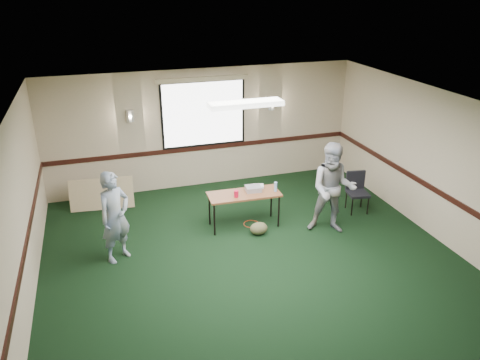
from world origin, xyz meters
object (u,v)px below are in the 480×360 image
object	(u,v)px
folding_table	(244,196)
person_right	(333,189)
conference_chair	(357,188)
person_left	(115,217)
projector	(253,189)

from	to	relation	value
folding_table	person_right	distance (m)	1.68
conference_chair	person_left	xyz separation A→B (m)	(-4.86, -0.41, 0.32)
projector	conference_chair	distance (m)	2.25
folding_table	conference_chair	bearing A→B (deg)	1.10
person_left	person_right	world-z (taller)	person_right
conference_chair	person_right	xyz separation A→B (m)	(-0.93, -0.65, 0.40)
conference_chair	person_right	size ratio (longest dim) A/B	0.47
conference_chair	person_right	distance (m)	1.20
folding_table	conference_chair	distance (m)	2.44
folding_table	person_right	xyz separation A→B (m)	(1.51, -0.69, 0.24)
person_right	person_left	bearing A→B (deg)	-157.45
person_right	conference_chair	bearing A→B (deg)	61.00
projector	conference_chair	size ratio (longest dim) A/B	0.35
folding_table	projector	world-z (taller)	projector
conference_chair	person_right	world-z (taller)	person_right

